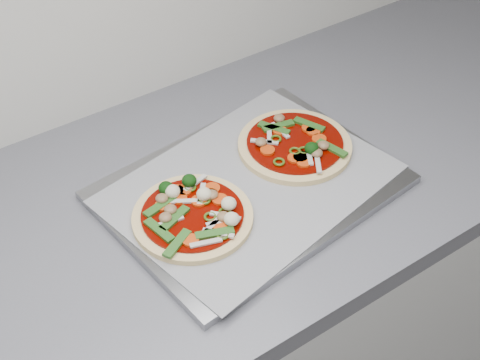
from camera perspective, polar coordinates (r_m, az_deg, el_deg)
base_cabinet at (r=1.64m, az=11.15°, el=-6.83°), size 3.60×0.60×0.86m
countertop at (r=1.34m, az=13.69°, el=5.87°), size 3.60×0.60×0.04m
baking_tray at (r=1.09m, az=0.89°, el=-0.62°), size 0.49×0.38×0.01m
parchment at (r=1.09m, az=0.90°, el=-0.30°), size 0.49×0.39×0.00m
pizza_left at (r=1.02m, az=-4.02°, el=-2.85°), size 0.23×0.23×0.03m
pizza_right at (r=1.15m, az=4.73°, el=3.03°), size 0.21×0.21×0.03m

